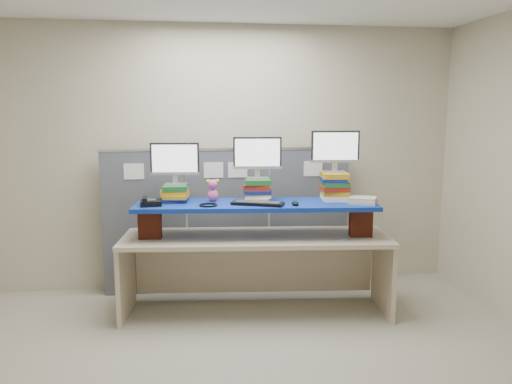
{
  "coord_description": "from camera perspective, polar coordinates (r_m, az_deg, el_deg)",
  "views": [
    {
      "loc": [
        -0.4,
        -3.35,
        1.91
      ],
      "look_at": [
        0.21,
        1.12,
        1.17
      ],
      "focal_mm": 35.0,
      "sensor_mm": 36.0,
      "label": 1
    }
  ],
  "objects": [
    {
      "name": "brick_pier_left",
      "position": [
        4.64,
        -12.03,
        -3.55
      ],
      "size": [
        0.21,
        0.13,
        0.27
      ],
      "primitive_type": "cube",
      "rotation": [
        0.0,
        0.0,
        -0.09
      ],
      "color": "maroon",
      "rests_on": "desk"
    },
    {
      "name": "monitor_left",
      "position": [
        4.69,
        -9.25,
        3.52
      ],
      "size": [
        0.45,
        0.14,
        0.39
      ],
      "rotation": [
        0.0,
        0.0,
        -0.09
      ],
      "color": "#B9B8BE",
      "rests_on": "book_stack_left"
    },
    {
      "name": "monitor_right",
      "position": [
        4.73,
        9.04,
        4.9
      ],
      "size": [
        0.45,
        0.14,
        0.39
      ],
      "rotation": [
        0.0,
        0.0,
        -0.09
      ],
      "color": "#B9B8BE",
      "rests_on": "book_stack_right"
    },
    {
      "name": "brick_pier_right",
      "position": [
        4.72,
        11.88,
        -3.34
      ],
      "size": [
        0.21,
        0.13,
        0.27
      ],
      "primitive_type": "cube",
      "rotation": [
        0.0,
        0.0,
        -0.09
      ],
      "color": "maroon",
      "rests_on": "desk"
    },
    {
      "name": "book_stack_right",
      "position": [
        4.78,
        8.92,
        0.7
      ],
      "size": [
        0.29,
        0.33,
        0.26
      ],
      "color": "white",
      "rests_on": "blue_board"
    },
    {
      "name": "cubicle_partition",
      "position": [
        5.27,
        -3.19,
        -3.16
      ],
      "size": [
        2.6,
        0.06,
        1.53
      ],
      "color": "#4A4E57",
      "rests_on": "ground"
    },
    {
      "name": "binder_stack",
      "position": [
        4.66,
        12.11,
        -0.93
      ],
      "size": [
        0.31,
        0.29,
        0.06
      ],
      "rotation": [
        0.0,
        0.0,
        -0.48
      ],
      "color": "beige",
      "rests_on": "blue_board"
    },
    {
      "name": "blue_board",
      "position": [
        4.6,
        0.0,
        -1.48
      ],
      "size": [
        2.25,
        0.76,
        0.04
      ],
      "primitive_type": "cube",
      "rotation": [
        0.0,
        0.0,
        -0.09
      ],
      "color": "navy",
      "rests_on": "brick_pier_left"
    },
    {
      "name": "plush_toy",
      "position": [
        4.67,
        -4.95,
        0.23
      ],
      "size": [
        0.12,
        0.09,
        0.21
      ],
      "rotation": [
        0.0,
        0.0,
        -0.17
      ],
      "color": "#EF5A98",
      "rests_on": "blue_board"
    },
    {
      "name": "mouse",
      "position": [
        4.49,
        4.5,
        -1.29
      ],
      "size": [
        0.09,
        0.12,
        0.03
      ],
      "primitive_type": "ellipsoid",
      "rotation": [
        0.0,
        0.0,
        -0.32
      ],
      "color": "black",
      "rests_on": "blue_board"
    },
    {
      "name": "book_stack_center",
      "position": [
        4.7,
        0.15,
        0.26
      ],
      "size": [
        0.28,
        0.33,
        0.21
      ],
      "color": "white",
      "rests_on": "blue_board"
    },
    {
      "name": "desk",
      "position": [
        4.7,
        -0.0,
        -6.82
      ],
      "size": [
        2.53,
        0.95,
        0.75
      ],
      "rotation": [
        0.0,
        0.0,
        -0.09
      ],
      "color": "beige",
      "rests_on": "ground"
    },
    {
      "name": "room",
      "position": [
        3.41,
        -0.92,
        0.73
      ],
      "size": [
        5.0,
        4.0,
        2.8
      ],
      "color": "beige",
      "rests_on": "ground"
    },
    {
      "name": "desk_phone",
      "position": [
        4.55,
        -12.01,
        -1.16
      ],
      "size": [
        0.2,
        0.18,
        0.08
      ],
      "rotation": [
        0.0,
        0.0,
        0.11
      ],
      "color": "black",
      "rests_on": "blue_board"
    },
    {
      "name": "monitor_center",
      "position": [
        4.65,
        0.16,
        4.23
      ],
      "size": [
        0.45,
        0.14,
        0.39
      ],
      "rotation": [
        0.0,
        0.0,
        -0.09
      ],
      "color": "#B9B8BE",
      "rests_on": "book_stack_center"
    },
    {
      "name": "book_stack_left",
      "position": [
        4.73,
        -9.2,
        -0.08
      ],
      "size": [
        0.27,
        0.33,
        0.15
      ],
      "color": "navy",
      "rests_on": "blue_board"
    },
    {
      "name": "keyboard",
      "position": [
        4.49,
        0.2,
        -1.3
      ],
      "size": [
        0.49,
        0.32,
        0.03
      ],
      "rotation": [
        0.0,
        0.0,
        -0.39
      ],
      "color": "black",
      "rests_on": "blue_board"
    },
    {
      "name": "headset",
      "position": [
        4.46,
        -5.47,
        -1.47
      ],
      "size": [
        0.19,
        0.19,
        0.02
      ],
      "primitive_type": "torus",
      "rotation": [
        0.0,
        0.0,
        0.23
      ],
      "color": "black",
      "rests_on": "blue_board"
    }
  ]
}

